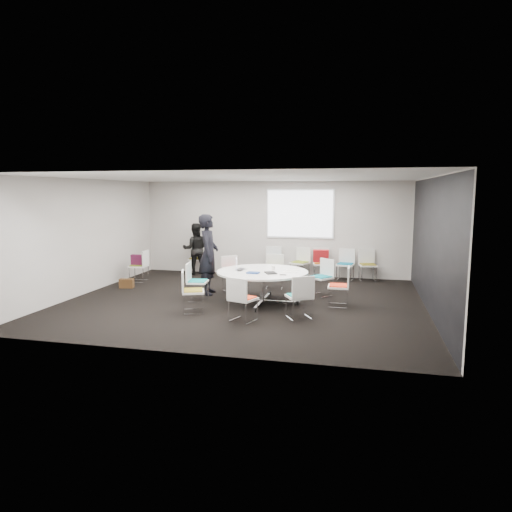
% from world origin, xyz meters
% --- Properties ---
extents(room_shell, '(8.08, 7.08, 2.88)m').
position_xyz_m(room_shell, '(0.09, 0.00, 1.40)').
color(room_shell, black).
rests_on(room_shell, ground).
extents(conference_table, '(2.04, 2.04, 0.73)m').
position_xyz_m(conference_table, '(0.45, -0.05, 0.52)').
color(conference_table, silver).
rests_on(conference_table, ground).
extents(projection_screen, '(1.90, 0.03, 1.35)m').
position_xyz_m(projection_screen, '(0.80, 3.46, 1.85)').
color(projection_screen, white).
rests_on(projection_screen, room_shell).
extents(chair_ring_a, '(0.45, 0.46, 0.88)m').
position_xyz_m(chair_ring_a, '(2.15, 0.03, 0.28)').
color(chair_ring_a, silver).
rests_on(chair_ring_a, ground).
extents(chair_ring_b, '(0.64, 0.64, 0.88)m').
position_xyz_m(chair_ring_b, '(1.68, 0.99, 0.28)').
color(chair_ring_b, silver).
rests_on(chair_ring_b, ground).
extents(chair_ring_c, '(0.50, 0.49, 0.88)m').
position_xyz_m(chair_ring_c, '(0.42, 1.50, 0.28)').
color(chair_ring_c, silver).
rests_on(chair_ring_c, ground).
extents(chair_ring_d, '(0.64, 0.64, 0.88)m').
position_xyz_m(chair_ring_d, '(-0.53, 0.98, 0.28)').
color(chair_ring_d, silver).
rests_on(chair_ring_d, ground).
extents(chair_ring_e, '(0.51, 0.52, 0.88)m').
position_xyz_m(chair_ring_e, '(-1.05, -0.20, 0.28)').
color(chair_ring_e, silver).
rests_on(chair_ring_e, ground).
extents(chair_ring_f, '(0.58, 0.59, 0.88)m').
position_xyz_m(chair_ring_f, '(-0.78, -1.18, 0.28)').
color(chair_ring_f, silver).
rests_on(chair_ring_f, ground).
extents(chair_ring_g, '(0.58, 0.57, 0.88)m').
position_xyz_m(chair_ring_g, '(0.40, -1.59, 0.28)').
color(chair_ring_g, silver).
rests_on(chair_ring_g, ground).
extents(chair_ring_h, '(0.62, 0.62, 0.88)m').
position_xyz_m(chair_ring_h, '(1.44, -1.14, 0.28)').
color(chair_ring_h, silver).
rests_on(chair_ring_h, ground).
extents(chair_back_a, '(0.53, 0.52, 0.88)m').
position_xyz_m(chair_back_a, '(0.08, 3.17, 0.28)').
color(chair_back_a, silver).
rests_on(chair_back_a, ground).
extents(chair_back_b, '(0.60, 0.59, 0.88)m').
position_xyz_m(chair_back_b, '(0.87, 3.16, 0.28)').
color(chair_back_b, silver).
rests_on(chair_back_b, ground).
extents(chair_back_c, '(0.53, 0.52, 0.88)m').
position_xyz_m(chair_back_c, '(1.48, 3.13, 0.28)').
color(chair_back_c, silver).
rests_on(chair_back_c, ground).
extents(chair_back_d, '(0.53, 0.52, 0.88)m').
position_xyz_m(chair_back_d, '(2.16, 3.14, 0.28)').
color(chair_back_d, silver).
rests_on(chair_back_d, ground).
extents(chair_back_e, '(0.54, 0.53, 0.88)m').
position_xyz_m(chair_back_e, '(2.78, 3.17, 0.28)').
color(chair_back_e, silver).
rests_on(chair_back_e, ground).
extents(chair_spare_left, '(0.49, 0.50, 0.88)m').
position_xyz_m(chair_spare_left, '(-3.42, 1.56, 0.28)').
color(chair_spare_left, silver).
rests_on(chair_spare_left, ground).
extents(chair_person_back, '(0.46, 0.45, 0.88)m').
position_xyz_m(chair_person_back, '(-2.30, 3.17, 0.28)').
color(chair_person_back, silver).
rests_on(chair_person_back, ground).
extents(person_main, '(0.58, 0.78, 1.95)m').
position_xyz_m(person_main, '(-1.03, 0.56, 0.98)').
color(person_main, black).
rests_on(person_main, ground).
extents(person_back, '(0.92, 0.83, 1.56)m').
position_xyz_m(person_back, '(-2.30, 3.00, 0.78)').
color(person_back, black).
rests_on(person_back, ground).
extents(laptop, '(0.25, 0.37, 0.03)m').
position_xyz_m(laptop, '(-0.01, -0.04, 0.74)').
color(laptop, '#333338').
rests_on(laptop, conference_table).
extents(laptop_lid, '(0.10, 0.29, 0.22)m').
position_xyz_m(laptop_lid, '(-0.19, 0.10, 0.86)').
color(laptop_lid, silver).
rests_on(laptop_lid, conference_table).
extents(notebook_black, '(0.33, 0.37, 0.02)m').
position_xyz_m(notebook_black, '(0.69, -0.28, 0.74)').
color(notebook_black, black).
rests_on(notebook_black, conference_table).
extents(tablet_folio, '(0.28, 0.22, 0.03)m').
position_xyz_m(tablet_folio, '(0.32, -0.38, 0.74)').
color(tablet_folio, navy).
rests_on(tablet_folio, conference_table).
extents(papers_right, '(0.35, 0.28, 0.00)m').
position_xyz_m(papers_right, '(1.09, 0.26, 0.73)').
color(papers_right, white).
rests_on(papers_right, conference_table).
extents(papers_front, '(0.34, 0.28, 0.00)m').
position_xyz_m(papers_front, '(1.07, -0.04, 0.73)').
color(papers_front, white).
rests_on(papers_front, conference_table).
extents(cup, '(0.08, 0.08, 0.09)m').
position_xyz_m(cup, '(0.65, 0.19, 0.78)').
color(cup, white).
rests_on(cup, conference_table).
extents(phone, '(0.14, 0.08, 0.01)m').
position_xyz_m(phone, '(0.99, -0.43, 0.73)').
color(phone, black).
rests_on(phone, conference_table).
extents(maroon_bag, '(0.40, 0.14, 0.28)m').
position_xyz_m(maroon_bag, '(-3.43, 1.56, 0.62)').
color(maroon_bag, '#501535').
rests_on(maroon_bag, chair_spare_left).
extents(brown_bag, '(0.38, 0.22, 0.24)m').
position_xyz_m(brown_bag, '(-3.35, 0.72, 0.12)').
color(brown_bag, '#482E17').
rests_on(brown_bag, ground).
extents(red_jacket, '(0.45, 0.20, 0.36)m').
position_xyz_m(red_jacket, '(1.49, 2.90, 0.70)').
color(red_jacket, '#A9141A').
rests_on(red_jacket, chair_back_c).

